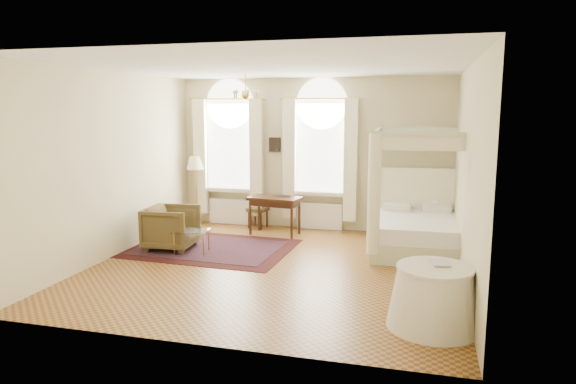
# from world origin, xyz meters

# --- Properties ---
(ground) EXTENTS (6.00, 6.00, 0.00)m
(ground) POSITION_xyz_m (0.00, 0.00, 0.00)
(ground) COLOR olive
(ground) RESTS_ON ground
(room_walls) EXTENTS (6.00, 6.00, 6.00)m
(room_walls) POSITION_xyz_m (0.00, 0.00, 1.98)
(room_walls) COLOR beige
(room_walls) RESTS_ON ground
(window_left) EXTENTS (1.62, 0.27, 3.29)m
(window_left) POSITION_xyz_m (-1.90, 2.87, 1.49)
(window_left) COLOR white
(window_left) RESTS_ON room_walls
(window_right) EXTENTS (1.62, 0.27, 3.29)m
(window_right) POSITION_xyz_m (0.20, 2.87, 1.49)
(window_right) COLOR white
(window_right) RESTS_ON room_walls
(chandelier) EXTENTS (0.51, 0.45, 0.50)m
(chandelier) POSITION_xyz_m (-0.90, 1.20, 2.91)
(chandelier) COLOR gold
(chandelier) RESTS_ON room_walls
(wall_pictures) EXTENTS (2.54, 0.03, 0.39)m
(wall_pictures) POSITION_xyz_m (0.09, 2.97, 1.89)
(wall_pictures) COLOR black
(wall_pictures) RESTS_ON room_walls
(canopy_bed) EXTENTS (1.81, 2.19, 2.27)m
(canopy_bed) POSITION_xyz_m (2.30, 1.57, 0.52)
(canopy_bed) COLOR beige
(canopy_bed) RESTS_ON ground
(nightstand) EXTENTS (0.49, 0.47, 0.58)m
(nightstand) POSITION_xyz_m (2.70, 2.70, 0.29)
(nightstand) COLOR black
(nightstand) RESTS_ON ground
(nightstand_lamp) EXTENTS (0.28, 0.28, 0.41)m
(nightstand_lamp) POSITION_xyz_m (2.60, 2.66, 0.85)
(nightstand_lamp) COLOR gold
(nightstand_lamp) RESTS_ON nightstand
(writing_desk) EXTENTS (1.14, 0.70, 0.81)m
(writing_desk) POSITION_xyz_m (-0.63, 2.19, 0.69)
(writing_desk) COLOR black
(writing_desk) RESTS_ON ground
(laptop) EXTENTS (0.40, 0.32, 0.03)m
(laptop) POSITION_xyz_m (-0.49, 2.31, 0.82)
(laptop) COLOR black
(laptop) RESTS_ON writing_desk
(stool) EXTENTS (0.46, 0.46, 0.46)m
(stool) POSITION_xyz_m (-1.17, 2.70, 0.38)
(stool) COLOR #483D1F
(stool) RESTS_ON ground
(armchair) EXTENTS (0.96, 0.94, 0.82)m
(armchair) POSITION_xyz_m (-2.21, 0.61, 0.41)
(armchair) COLOR #4E3F21
(armchair) RESTS_ON ground
(coffee_table) EXTENTS (0.69, 0.53, 0.43)m
(coffee_table) POSITION_xyz_m (-1.71, 0.42, 0.39)
(coffee_table) COLOR silver
(coffee_table) RESTS_ON ground
(floor_lamp) EXTENTS (0.41, 0.41, 1.57)m
(floor_lamp) POSITION_xyz_m (-2.66, 2.70, 1.34)
(floor_lamp) COLOR gold
(floor_lamp) RESTS_ON ground
(oriental_rug) EXTENTS (3.21, 2.37, 0.01)m
(oriental_rug) POSITION_xyz_m (-1.55, 0.81, 0.01)
(oriental_rug) COLOR #380D0D
(oriental_rug) RESTS_ON ground
(side_table) EXTENTS (1.12, 1.12, 0.77)m
(side_table) POSITION_xyz_m (2.54, -1.82, 0.38)
(side_table) COLOR white
(side_table) RESTS_ON ground
(book) EXTENTS (0.27, 0.32, 0.03)m
(book) POSITION_xyz_m (2.49, -1.74, 0.78)
(book) COLOR black
(book) RESTS_ON side_table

